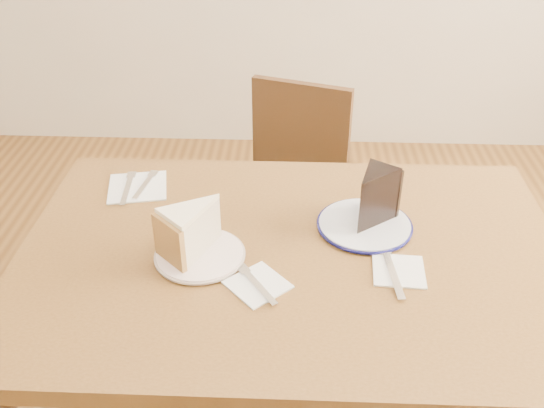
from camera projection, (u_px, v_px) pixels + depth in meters
The scene contains 13 objects.
table at pixel (291, 285), 1.38m from camera, with size 1.20×0.80×0.75m.
chair_far at pixel (287, 197), 2.06m from camera, with size 0.51×0.51×0.82m.
plate_cream at pixel (200, 255), 1.30m from camera, with size 0.19×0.19×0.01m, color white.
plate_navy at pixel (364, 225), 1.40m from camera, with size 0.21×0.21×0.01m, color silver.
carrot_cake at pixel (196, 229), 1.29m from camera, with size 0.09×0.13×0.10m, color beige, non-canonical shape.
chocolate_cake at pixel (371, 201), 1.36m from camera, with size 0.08×0.11×0.12m, color black, non-canonical shape.
napkin_cream at pixel (258, 285), 1.23m from camera, with size 0.11×0.11×0.00m, color white.
napkin_navy at pixel (399, 271), 1.26m from camera, with size 0.11×0.11×0.00m, color white.
napkin_spare at pixel (138, 187), 1.54m from camera, with size 0.14×0.14×0.00m, color white.
fork_cream at pixel (257, 285), 1.22m from camera, with size 0.01×0.14×0.00m, color silver.
knife_navy at pixel (392, 272), 1.25m from camera, with size 0.02×0.17×0.00m, color silver.
fork_spare at pixel (145, 185), 1.55m from camera, with size 0.01×0.14×0.00m, color silver.
knife_spare at pixel (127, 188), 1.53m from camera, with size 0.01×0.16×0.00m, color silver.
Camera 1 is at (-0.00, -1.06, 1.56)m, focal length 40.00 mm.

